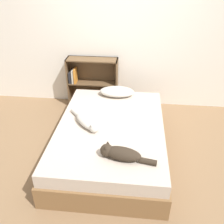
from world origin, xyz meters
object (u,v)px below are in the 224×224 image
bed (111,139)px  cat_light (87,122)px  pillow (117,92)px  bookshelf (92,81)px  cat_dark (120,153)px

bed → cat_light: size_ratio=3.67×
pillow → bookshelf: bookshelf is taller
bed → cat_dark: size_ratio=3.32×
bed → pillow: size_ratio=3.75×
cat_light → bookshelf: (-0.18, 1.37, -0.06)m
cat_light → bookshelf: bookshelf is taller
pillow → cat_light: cat_light is taller
bed → cat_dark: 0.70m
cat_dark → bookshelf: bearing=-60.5°
pillow → cat_light: size_ratio=0.98×
cat_light → cat_dark: (0.46, -0.57, 0.01)m
bed → cat_light: cat_light is taller
bed → cat_light: bearing=-172.2°
bed → cat_light: 0.41m
cat_light → bed: bearing=57.4°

